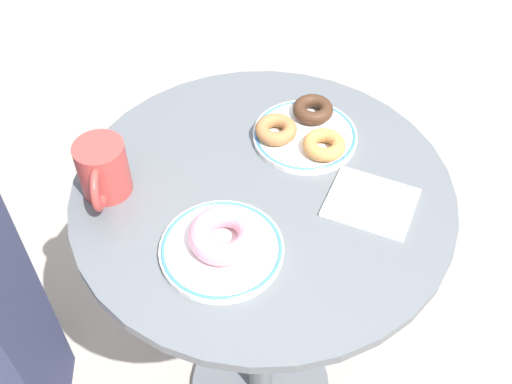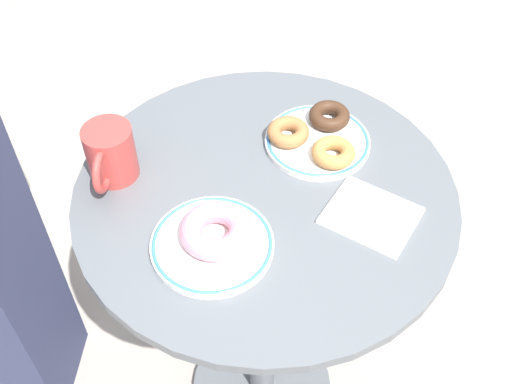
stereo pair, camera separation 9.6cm
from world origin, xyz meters
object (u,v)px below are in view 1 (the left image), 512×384
(plate_left, at_px, (220,249))
(donut_old_fashioned, at_px, (324,145))
(cafe_table, at_px, (262,274))
(donut_cinnamon, at_px, (276,129))
(donut_pink_frosted, at_px, (225,235))
(coffee_mug, at_px, (103,170))
(plate_right, at_px, (305,135))
(donut_chocolate, at_px, (313,109))
(paper_napkin, at_px, (371,203))

(plate_left, xyz_separation_m, donut_old_fashioned, (0.25, -0.06, 0.02))
(cafe_table, distance_m, donut_cinnamon, 0.29)
(cafe_table, xyz_separation_m, donut_cinnamon, (0.11, 0.03, 0.26))
(donut_pink_frosted, relative_size, coffee_mug, 0.92)
(cafe_table, xyz_separation_m, coffee_mug, (-0.11, 0.22, 0.28))
(plate_right, bearing_deg, donut_chocolate, 8.24)
(donut_pink_frosted, height_order, paper_napkin, donut_pink_frosted)
(plate_right, xyz_separation_m, donut_chocolate, (0.05, 0.01, 0.02))
(plate_left, height_order, donut_pink_frosted, donut_pink_frosted)
(donut_pink_frosted, bearing_deg, cafe_table, 0.62)
(cafe_table, relative_size, donut_chocolate, 10.18)
(donut_pink_frosted, height_order, coffee_mug, coffee_mug)
(donut_pink_frosted, bearing_deg, plate_left, 158.48)
(donut_cinnamon, height_order, coffee_mug, coffee_mug)
(donut_cinnamon, relative_size, paper_napkin, 0.54)
(donut_pink_frosted, relative_size, donut_cinnamon, 1.47)
(donut_cinnamon, xyz_separation_m, coffee_mug, (-0.22, 0.19, 0.02))
(plate_left, bearing_deg, donut_pink_frosted, -21.52)
(paper_napkin, bearing_deg, plate_left, 137.76)
(donut_cinnamon, height_order, donut_old_fashioned, same)
(donut_pink_frosted, height_order, donut_old_fashioned, donut_pink_frosted)
(donut_cinnamon, bearing_deg, paper_napkin, -108.92)
(donut_cinnamon, relative_size, donut_old_fashioned, 1.00)
(cafe_table, xyz_separation_m, donut_pink_frosted, (-0.13, -0.00, 0.27))
(donut_chocolate, height_order, paper_napkin, donut_chocolate)
(plate_left, xyz_separation_m, paper_napkin, (0.18, -0.17, -0.00))
(plate_left, relative_size, paper_napkin, 1.38)
(plate_left, xyz_separation_m, donut_cinnamon, (0.25, 0.03, 0.02))
(donut_cinnamon, height_order, paper_napkin, donut_cinnamon)
(plate_left, distance_m, donut_pink_frosted, 0.02)
(donut_pink_frosted, relative_size, donut_chocolate, 1.47)
(donut_chocolate, bearing_deg, coffee_mug, 143.00)
(donut_pink_frosted, xyz_separation_m, donut_chocolate, (0.31, -0.00, -0.00))
(coffee_mug, bearing_deg, paper_napkin, -67.67)
(paper_napkin, xyz_separation_m, coffee_mug, (-0.16, 0.38, 0.04))
(plate_left, relative_size, coffee_mug, 1.61)
(donut_old_fashioned, bearing_deg, plate_left, 166.66)
(plate_left, relative_size, plate_right, 1.02)
(donut_chocolate, relative_size, coffee_mug, 0.63)
(cafe_table, height_order, plate_right, plate_right)
(plate_right, relative_size, paper_napkin, 1.35)
(donut_cinnamon, bearing_deg, donut_pink_frosted, -172.64)
(paper_napkin, height_order, coffee_mug, coffee_mug)
(cafe_table, bearing_deg, coffee_mug, 116.99)
(donut_chocolate, distance_m, donut_cinnamon, 0.08)
(donut_cinnamon, distance_m, donut_old_fashioned, 0.09)
(donut_old_fashioned, height_order, paper_napkin, donut_old_fashioned)
(cafe_table, relative_size, donut_old_fashioned, 10.18)
(donut_pink_frosted, bearing_deg, coffee_mug, 85.73)
(plate_right, xyz_separation_m, donut_old_fashioned, (-0.02, -0.04, 0.02))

